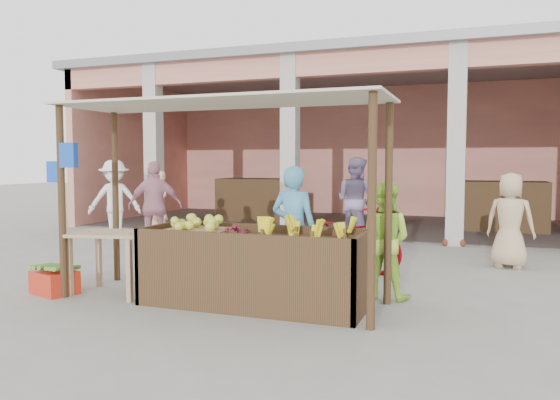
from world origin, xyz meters
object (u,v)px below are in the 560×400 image
at_px(fruit_stall, 254,271).
at_px(motorcycle, 343,236).
at_px(red_crate, 55,282).
at_px(vendor_blue, 294,225).
at_px(vendor_green, 384,237).
at_px(side_table, 113,243).

relative_size(fruit_stall, motorcycle, 1.29).
bearing_deg(motorcycle, red_crate, 144.51).
bearing_deg(motorcycle, vendor_blue, -175.29).
xyz_separation_m(red_crate, vendor_green, (3.95, 1.23, 0.61)).
bearing_deg(side_table, vendor_blue, 7.10).
bearing_deg(vendor_green, fruit_stall, 41.11).
xyz_separation_m(side_table, vendor_blue, (2.13, 0.83, 0.21)).
distance_m(side_table, motorcycle, 3.42).
bearing_deg(motorcycle, side_table, 149.29).
bearing_deg(red_crate, side_table, 37.85).
bearing_deg(red_crate, motorcycle, 60.07).
bearing_deg(fruit_stall, vendor_blue, 71.97).
distance_m(fruit_stall, motorcycle, 2.43).
height_order(side_table, vendor_green, vendor_green).
height_order(fruit_stall, vendor_blue, vendor_blue).
bearing_deg(vendor_green, red_crate, 25.01).
bearing_deg(vendor_blue, red_crate, 24.15).
relative_size(side_table, red_crate, 1.98).
relative_size(fruit_stall, red_crate, 4.66).
distance_m(fruit_stall, vendor_blue, 0.91).
height_order(fruit_stall, vendor_green, vendor_green).
relative_size(vendor_blue, motorcycle, 0.86).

